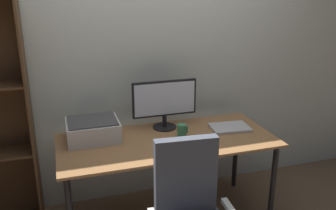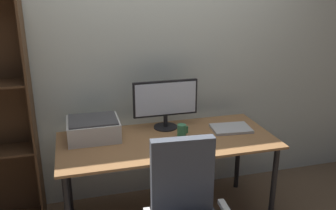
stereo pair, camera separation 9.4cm
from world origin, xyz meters
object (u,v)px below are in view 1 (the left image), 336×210
Objects in this scene: laptop at (230,128)px; keyboard at (183,150)px; mouse at (208,145)px; monitor at (165,101)px; printer at (93,130)px; desk at (167,148)px; coffee_mug at (182,131)px.

keyboard is at bearing -146.10° from laptop.
monitor is at bearing 124.61° from mouse.
printer is at bearing 164.87° from mouse.
printer reaches higher than laptop.
coffee_mug is (0.12, 0.01, 0.13)m from desk.
printer is at bearing 178.84° from laptop.
desk is 5.85× the size of keyboard.
mouse reaches higher than keyboard.
laptop is at bearing -19.92° from monitor.
monitor reaches higher than keyboard.
monitor is at bearing 89.28° from keyboard.
coffee_mug is at bearing 5.94° from desk.
keyboard is 3.02× the size of mouse.
mouse reaches higher than desk.
keyboard is at bearing -79.95° from desk.
laptop is (0.52, -0.19, -0.23)m from monitor.
laptop is (0.52, 0.28, 0.00)m from keyboard.
desk is 0.35m from mouse.
mouse is (0.19, -0.47, -0.22)m from monitor.
monitor is 1.36× the size of printer.
desk is 5.30× the size of laptop.
printer is (-0.60, 0.41, 0.07)m from keyboard.
printer is at bearing 166.29° from coffee_mug.
coffee_mug is at bearing -71.80° from monitor.
desk is 16.17× the size of coffee_mug.
desk is 3.11× the size of monitor.
desk is 0.40m from monitor.
mouse is at bearing -64.06° from coffee_mug.
keyboard is at bearing -90.81° from monitor.
printer reaches higher than keyboard.
desk is 17.67× the size of mouse.
coffee_mug reaches higher than mouse.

